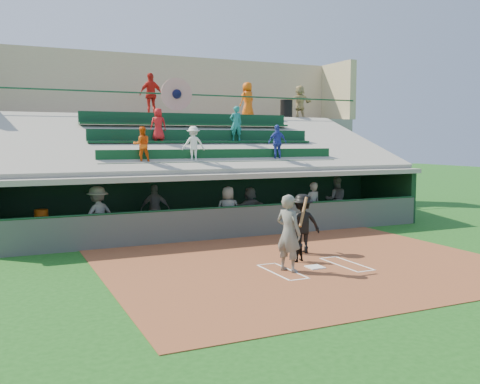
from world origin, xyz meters
name	(u,v)px	position (x,y,z in m)	size (l,w,h in m)	color
ground	(315,268)	(0.00, 0.00, 0.00)	(100.00, 100.00, 0.00)	#174C15
dirt_slab	(305,264)	(0.00, 0.50, 0.01)	(11.00, 9.00, 0.02)	brown
home_plate	(315,267)	(0.00, 0.00, 0.04)	(0.43, 0.43, 0.03)	white
batters_box_chalk	(315,267)	(0.00, 0.00, 0.02)	(2.65, 1.85, 0.01)	silver
dugout_floor	(220,230)	(0.00, 6.75, 0.02)	(16.00, 3.50, 0.04)	gray
concourse_slab	(168,164)	(0.00, 13.50, 2.30)	(20.00, 3.00, 4.60)	gray
grandstand	(187,167)	(0.00, 10.51, 2.26)	(20.40, 10.40, 7.80)	#4C514C
batter_at_plate	(289,233)	(-0.85, -0.04, 1.04)	(1.00, 0.88, 2.04)	#585B56
catcher	(296,244)	(-0.11, 0.85, 0.53)	(0.50, 0.39, 1.03)	black
home_umpire	(302,224)	(0.68, 1.82, 0.93)	(1.17, 0.67, 1.81)	black
dugout_bench	(209,219)	(0.00, 7.96, 0.27)	(15.56, 0.47, 0.47)	brown
white_table	(42,234)	(-6.49, 6.52, 0.39)	(0.80, 0.60, 0.70)	white
water_cooler	(41,216)	(-6.47, 6.59, 0.96)	(0.45, 0.45, 0.45)	#D0550C
dugout_player_a	(98,215)	(-4.78, 5.73, 1.00)	(1.24, 0.71, 1.92)	#5E605B
dugout_player_b	(155,209)	(-2.49, 6.98, 0.94)	(1.05, 0.44, 1.80)	#5F625D
dugout_player_c	(228,211)	(-0.25, 5.39, 0.93)	(0.87, 0.57, 1.79)	#595C56
dugout_player_d	(250,208)	(1.08, 6.33, 0.86)	(1.51, 0.48, 1.63)	#575954
dugout_player_e	(313,206)	(3.33, 5.41, 0.94)	(0.66, 0.43, 1.81)	#5C5F59
dugout_player_f	(336,199)	(5.22, 6.58, 0.98)	(0.91, 0.71, 1.87)	#5B5D58
trash_bin	(286,109)	(6.06, 12.35, 5.07)	(0.63, 0.63, 0.95)	black
concourse_staff_a	(151,94)	(-1.04, 12.60, 5.60)	(1.17, 0.49, 1.99)	red
concourse_staff_b	(247,100)	(3.85, 12.42, 5.49)	(0.87, 0.56, 1.77)	#D8550C
concourse_staff_c	(300,102)	(7.20, 12.92, 5.50)	(1.67, 0.53, 1.80)	tan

